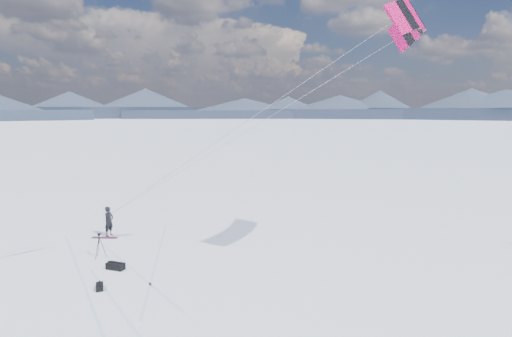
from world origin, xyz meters
The scene contains 9 objects.
ground centered at (0.00, 0.00, 0.00)m, with size 1800.00×1800.00×0.00m, color white.
horizon_hills centered at (0.00, 0.00, 4.90)m, with size 704.84×706.81×10.94m.
snow_tracks centered at (0.33, 0.01, 0.00)m, with size 17.62×10.25×0.01m.
snowkiter centered at (-1.65, 3.11, 0.00)m, with size 0.66×0.43×1.81m, color black.
snowboard centered at (-1.59, 2.64, 0.02)m, with size 1.53×0.29×0.04m, color maroon.
tripod centered at (0.82, 0.09, 0.84)m, with size 0.63×0.58×1.30m.
gear_bag_a centered at (2.79, -0.77, 0.17)m, with size 0.91×0.52×0.39m.
gear_bag_b centered at (3.90, -2.77, 0.12)m, with size 0.66×0.64×0.28m.
power_kite centered at (14.68, 5.58, 11.41)m, with size 17.53×5.66×11.06m.
Camera 1 is at (17.89, -15.15, 7.69)m, focal length 30.00 mm.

